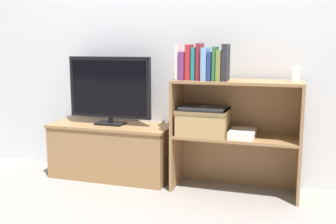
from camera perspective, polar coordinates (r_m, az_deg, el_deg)
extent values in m
plane|color=gray|center=(2.90, -1.00, -11.36)|extent=(16.00, 16.00, 0.00)
cube|color=silver|center=(3.09, 1.33, 12.64)|extent=(10.00, 0.05, 2.40)
cube|color=olive|center=(3.17, -8.22, -5.74)|extent=(0.94, 0.36, 0.41)
cube|color=olive|center=(3.12, -8.32, -1.95)|extent=(0.96, 0.38, 0.02)
cube|color=black|center=(3.11, -8.32, -1.64)|extent=(0.22, 0.14, 0.02)
cylinder|color=black|center=(3.11, -8.34, -1.14)|extent=(0.04, 0.04, 0.04)
cube|color=black|center=(3.07, -8.45, 3.55)|extent=(0.67, 0.04, 0.47)
cube|color=black|center=(3.05, -8.61, 3.51)|extent=(0.62, 0.00, 0.42)
cube|color=olive|center=(2.96, 1.27, -6.73)|extent=(0.02, 0.33, 0.41)
cube|color=olive|center=(2.85, 18.45, -7.88)|extent=(0.02, 0.33, 0.41)
cube|color=olive|center=(3.02, 10.10, -6.54)|extent=(0.85, 0.02, 0.41)
cube|color=olive|center=(2.83, 9.80, -3.61)|extent=(0.85, 0.33, 0.02)
cube|color=olive|center=(2.87, 1.30, 0.94)|extent=(0.02, 0.33, 0.39)
cube|color=olive|center=(2.76, 18.89, 0.07)|extent=(0.02, 0.33, 0.39)
cube|color=olive|center=(2.94, 10.33, 0.98)|extent=(0.85, 0.02, 0.39)
cube|color=olive|center=(2.76, 10.03, 4.34)|extent=(0.85, 0.33, 0.02)
cube|color=silver|center=(2.78, 1.58, 7.26)|extent=(0.02, 0.13, 0.25)
cube|color=#6B2D66|center=(2.77, 2.27, 6.72)|extent=(0.04, 0.15, 0.20)
cube|color=#B22328|center=(2.76, 3.11, 7.22)|extent=(0.03, 0.13, 0.24)
cube|color=#1E7075|center=(2.75, 3.88, 7.01)|extent=(0.03, 0.12, 0.23)
cube|color=maroon|center=(2.74, 4.64, 7.27)|extent=(0.03, 0.12, 0.25)
cube|color=#709ECC|center=(2.73, 5.47, 6.96)|extent=(0.04, 0.16, 0.23)
cube|color=navy|center=(2.73, 6.22, 6.62)|extent=(0.03, 0.16, 0.20)
cube|color=#286638|center=(2.72, 6.88, 6.98)|extent=(0.02, 0.15, 0.23)
cube|color=olive|center=(2.71, 7.54, 6.69)|extent=(0.03, 0.16, 0.21)
cube|color=#232328|center=(2.71, 8.36, 7.11)|extent=(0.04, 0.15, 0.25)
cube|color=white|center=(2.73, 18.12, 5.23)|extent=(0.05, 0.03, 0.10)
cylinder|color=silver|center=(2.73, 18.19, 6.61)|extent=(0.01, 0.01, 0.03)
cube|color=tan|center=(2.83, 5.17, -1.39)|extent=(0.35, 0.29, 0.18)
cube|color=olive|center=(2.81, 5.20, 0.19)|extent=(0.36, 0.30, 0.02)
cube|color=#2D2D33|center=(2.81, 5.20, 0.63)|extent=(0.32, 0.25, 0.02)
cylinder|color=#99999E|center=(2.81, 5.21, 0.86)|extent=(0.02, 0.02, 0.00)
cube|color=silver|center=(2.78, 10.74, -3.11)|extent=(0.17, 0.24, 0.05)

